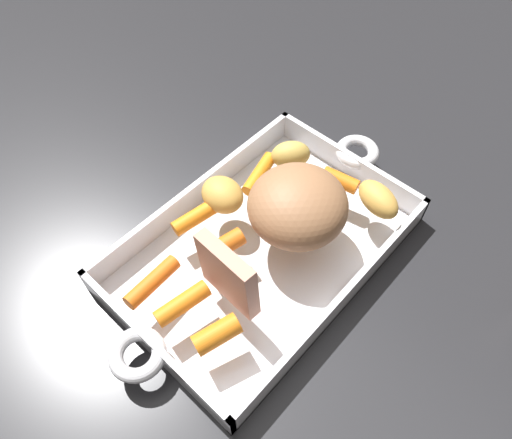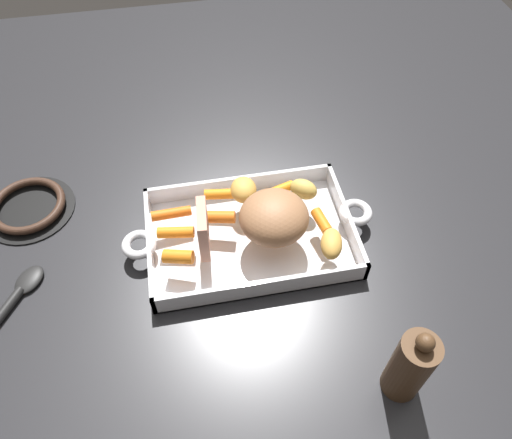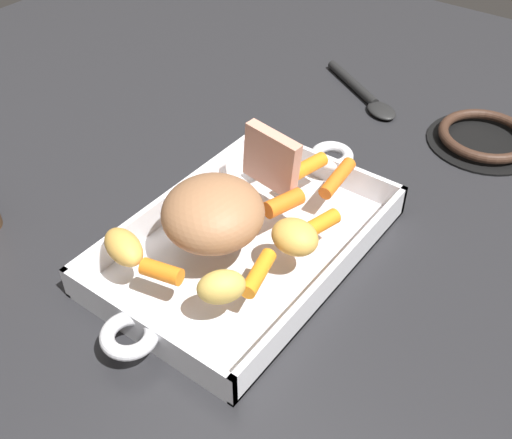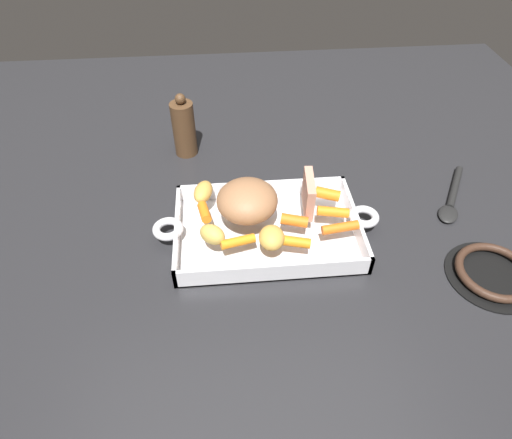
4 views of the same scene
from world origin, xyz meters
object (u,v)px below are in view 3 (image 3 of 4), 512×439
at_px(baby_carrot_center_left, 274,152).
at_px(baby_carrot_northwest, 318,225).
at_px(baby_carrot_short, 308,168).
at_px(potato_halved, 221,287).
at_px(baby_carrot_southwest, 337,178).
at_px(baby_carrot_long, 258,273).
at_px(baby_carrot_center_right, 162,272).
at_px(roast_slice_thick, 271,159).
at_px(potato_golden_small, 293,239).
at_px(stove_burner_rear, 485,138).
at_px(serving_spoon, 365,95).
at_px(baby_carrot_southeast, 284,203).
at_px(roasting_dish, 247,244).
at_px(pork_roast, 213,213).
at_px(potato_near_roast, 124,247).

bearing_deg(baby_carrot_center_left, baby_carrot_northwest, 54.77).
distance_m(baby_carrot_short, potato_halved, 0.24).
relative_size(baby_carrot_southwest, baby_carrot_long, 1.09).
bearing_deg(baby_carrot_long, baby_carrot_center_right, -53.98).
bearing_deg(baby_carrot_northwest, potato_halved, -8.99).
xyz_separation_m(roast_slice_thick, potato_golden_small, (0.09, 0.09, -0.02)).
height_order(baby_carrot_short, stove_burner_rear, baby_carrot_short).
bearing_deg(serving_spoon, baby_carrot_center_right, -54.37).
bearing_deg(stove_burner_rear, baby_carrot_southwest, -20.69).
bearing_deg(baby_carrot_short, baby_carrot_southwest, 96.23).
bearing_deg(baby_carrot_southwest, baby_carrot_southeast, -16.73).
xyz_separation_m(baby_carrot_long, baby_carrot_northwest, (-0.10, 0.01, 0.00)).
bearing_deg(serving_spoon, potato_halved, -46.66).
distance_m(roasting_dish, baby_carrot_long, 0.10).
bearing_deg(baby_carrot_southwest, pork_roast, -19.96).
bearing_deg(potato_golden_small, pork_roast, -68.58).
height_order(potato_near_roast, serving_spoon, potato_near_roast).
bearing_deg(baby_carrot_southeast, potato_golden_small, 42.32).
height_order(pork_roast, baby_carrot_southwest, pork_roast).
relative_size(roasting_dish, stove_burner_rear, 2.67).
distance_m(baby_carrot_southwest, baby_carrot_northwest, 0.10).
relative_size(baby_carrot_center_right, baby_carrot_short, 0.75).
xyz_separation_m(baby_carrot_short, potato_golden_small, (0.13, 0.07, 0.01)).
bearing_deg(baby_carrot_southeast, baby_carrot_center_right, -13.03).
height_order(pork_roast, stove_burner_rear, pork_roast).
distance_m(roast_slice_thick, baby_carrot_northwest, 0.11).
xyz_separation_m(baby_carrot_long, potato_golden_small, (-0.06, 0.01, 0.01)).
xyz_separation_m(baby_carrot_center_left, potato_halved, (0.24, 0.10, 0.01)).
distance_m(stove_burner_rear, serving_spoon, 0.21).
xyz_separation_m(baby_carrot_short, baby_carrot_northwest, (0.09, 0.07, -0.00)).
bearing_deg(serving_spoon, potato_near_roast, -60.21).
bearing_deg(roast_slice_thick, baby_carrot_long, 30.95).
distance_m(pork_roast, potato_golden_small, 0.09).
xyz_separation_m(roast_slice_thick, baby_carrot_southwest, (-0.05, 0.07, -0.03)).
relative_size(baby_carrot_long, potato_halved, 1.25).
relative_size(roast_slice_thick, baby_carrot_southwest, 1.10).
bearing_deg(potato_near_roast, roasting_dish, 148.53).
relative_size(roasting_dish, baby_carrot_southeast, 8.68).
height_order(baby_carrot_southwest, serving_spoon, baby_carrot_southwest).
height_order(pork_roast, potato_golden_small, pork_roast).
distance_m(roast_slice_thick, potato_halved, 0.21).
bearing_deg(baby_carrot_center_right, baby_carrot_long, 126.02).
distance_m(baby_carrot_long, baby_carrot_center_right, 0.10).
xyz_separation_m(potato_halved, stove_burner_rear, (-0.51, 0.10, -0.05)).
relative_size(baby_carrot_southwest, baby_carrot_northwest, 1.17).
relative_size(baby_carrot_southwest, baby_carrot_short, 1.13).
bearing_deg(roast_slice_thick, potato_golden_small, 46.58).
distance_m(baby_carrot_northwest, potato_near_roast, 0.22).
xyz_separation_m(baby_carrot_northwest, stove_burner_rear, (-0.36, 0.07, -0.04)).
relative_size(roast_slice_thick, baby_carrot_short, 1.25).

